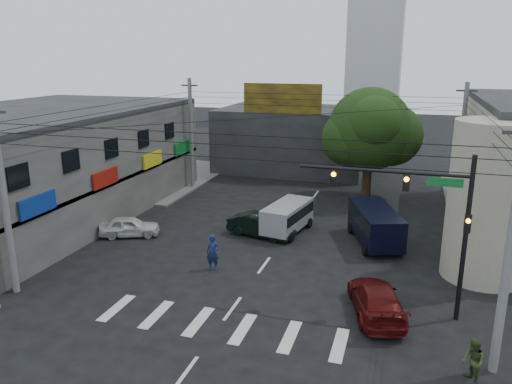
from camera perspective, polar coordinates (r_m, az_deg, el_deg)
The scene contains 19 objects.
ground at distance 25.51m, azimuth -0.36°, elevation -10.11°, with size 160.00×160.00×0.00m, color black.
sidewalk_far_left at distance 48.37m, azimuth -14.35°, elevation 1.85°, with size 16.00×16.00×0.15m, color #514F4C.
building_left at distance 38.23m, azimuth -24.04°, elevation 2.75°, with size 14.00×24.00×7.00m, color #43413F.
corner_column at distance 27.16m, azimuth 25.14°, elevation -1.00°, with size 4.00×4.00×8.00m, color gray.
building_far at distance 49.83m, azimuth 4.36°, elevation 6.11°, with size 14.00×10.00×6.00m, color #232326.
billboard at distance 44.58m, azimuth 3.02°, elevation 10.61°, with size 7.00×0.30×2.60m, color olive.
street_tree at distance 39.44m, azimuth 12.87°, elevation 6.97°, with size 6.40×6.40×8.70m.
traffic_gantry at distance 21.83m, azimuth 18.74°, elevation -1.81°, with size 7.10×0.35×7.20m.
utility_pole_near_left at distance 25.52m, azimuth -26.84°, elevation -0.79°, with size 0.32×0.32×9.20m, color #59595B.
utility_pole_near_right at distance 18.89m, azimuth 26.99°, elevation -6.09°, with size 0.32×0.32×9.20m, color #59595B.
utility_pole_far_left at distance 42.27m, azimuth -7.41°, elevation 6.56°, with size 0.32×0.32×9.20m, color #59595B.
utility_pole_far_right at distance 38.63m, azimuth 22.33°, elevation 4.72°, with size 0.32×0.32×9.20m, color #59595B.
dark_sedan at distance 31.20m, azimuth 0.59°, elevation -3.85°, with size 4.49×2.33×1.41m, color black.
white_compact at distance 32.25m, azimuth -14.25°, elevation -3.84°, with size 3.97×2.80×1.25m, color beige.
maroon_sedan at distance 22.81m, azimuth 13.58°, elevation -11.86°, with size 3.17×5.18×1.40m, color #4A0B0A.
silver_minivan at distance 31.84m, azimuth 3.60°, elevation -3.01°, with size 2.58×4.67×1.90m, color #A6A9AE, non-canonical shape.
navy_van at distance 30.73m, azimuth 13.44°, elevation -3.84°, with size 3.77×5.79×2.17m, color black, non-canonical shape.
traffic_officer at distance 26.48m, azimuth -4.96°, elevation -6.91°, with size 0.75×0.54×1.92m, color #151F4B.
pedestrian_olive at distance 19.51m, azimuth 23.56°, elevation -17.34°, with size 0.88×0.98×1.67m, color #2E3D1C.
Camera 1 is at (7.01, -21.94, 10.97)m, focal length 35.00 mm.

